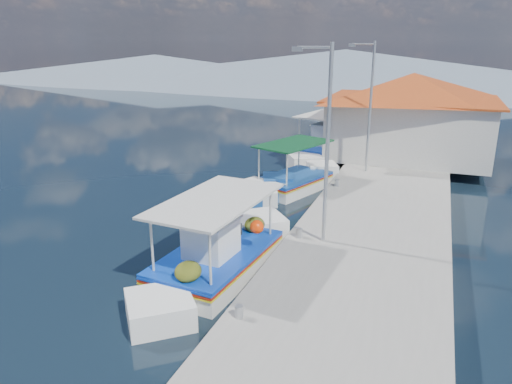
% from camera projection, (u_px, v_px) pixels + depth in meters
% --- Properties ---
extents(ground, '(160.00, 160.00, 0.00)m').
position_uv_depth(ground, '(164.00, 258.00, 15.15)').
color(ground, black).
rests_on(ground, ground).
extents(quay, '(5.00, 44.00, 0.50)m').
position_uv_depth(quay, '(380.00, 212.00, 18.44)').
color(quay, '#99968F').
rests_on(quay, ground).
extents(bollards, '(0.20, 17.20, 0.30)m').
position_uv_depth(bollards, '(322.00, 202.00, 18.36)').
color(bollards, '#A5A8AD').
rests_on(bollards, quay).
extents(main_caique, '(2.69, 7.78, 2.57)m').
position_uv_depth(main_caique, '(218.00, 257.00, 14.07)').
color(main_caique, white).
rests_on(main_caique, ground).
extents(caique_green_canopy, '(3.38, 6.16, 2.45)m').
position_uv_depth(caique_green_canopy, '(293.00, 182.00, 21.86)').
color(caique_green_canopy, white).
rests_on(caique_green_canopy, ground).
extents(caique_blue_hull, '(3.39, 5.68, 1.10)m').
position_uv_depth(caique_blue_hull, '(241.00, 198.00, 19.94)').
color(caique_blue_hull, navy).
rests_on(caique_blue_hull, ground).
extents(caique_far, '(3.59, 7.92, 2.85)m').
position_uv_depth(caique_far, '(329.00, 149.00, 27.80)').
color(caique_far, white).
rests_on(caique_far, ground).
extents(harbor_building, '(10.49, 10.49, 4.40)m').
position_uv_depth(harbor_building, '(410.00, 114.00, 25.60)').
color(harbor_building, silver).
rests_on(harbor_building, quay).
extents(lamp_post_near, '(1.21, 0.14, 6.00)m').
position_uv_depth(lamp_post_near, '(325.00, 136.00, 14.25)').
color(lamp_post_near, '#A5A8AD').
rests_on(lamp_post_near, quay).
extents(lamp_post_far, '(1.21, 0.14, 6.00)m').
position_uv_depth(lamp_post_far, '(369.00, 101.00, 22.28)').
color(lamp_post_far, '#A5A8AD').
rests_on(lamp_post_far, quay).
extents(mountain_ridge, '(171.40, 96.00, 5.50)m').
position_uv_depth(mountain_ridge, '(434.00, 75.00, 62.27)').
color(mountain_ridge, slate).
rests_on(mountain_ridge, ground).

